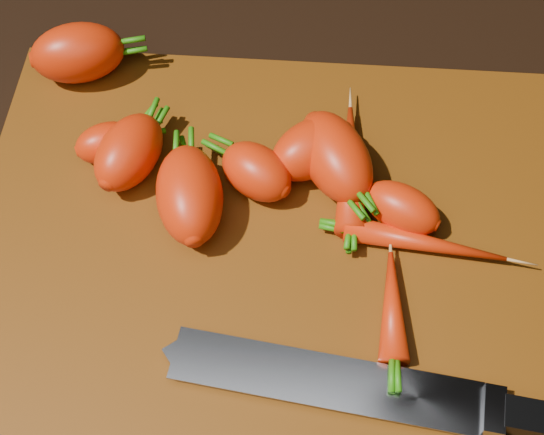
{
  "coord_description": "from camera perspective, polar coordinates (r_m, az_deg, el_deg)",
  "views": [
    {
      "loc": [
        0.02,
        -0.31,
        0.55
      ],
      "look_at": [
        0.0,
        0.01,
        0.03
      ],
      "focal_mm": 50.0,
      "sensor_mm": 36.0,
      "label": 1
    }
  ],
  "objects": [
    {
      "name": "carrot_4",
      "position": [
        0.64,
        3.08,
        5.22
      ],
      "size": [
        0.09,
        0.09,
        0.05
      ],
      "primitive_type": "ellipsoid",
      "rotation": [
        0.0,
        0.0,
        3.81
      ],
      "color": "red",
      "rests_on": "cutting_board"
    },
    {
      "name": "carrot_0",
      "position": [
        0.73,
        -14.41,
        11.91
      ],
      "size": [
        0.1,
        0.08,
        0.05
      ],
      "primitive_type": "ellipsoid",
      "rotation": [
        0.0,
        0.0,
        0.28
      ],
      "color": "red",
      "rests_on": "cutting_board"
    },
    {
      "name": "knife",
      "position": [
        0.56,
        6.34,
        -12.52
      ],
      "size": [
        0.37,
        0.08,
        0.02
      ],
      "rotation": [
        0.0,
        0.0,
        -0.12
      ],
      "color": "gray",
      "rests_on": "cutting_board"
    },
    {
      "name": "carrot_7",
      "position": [
        0.65,
        5.93,
        3.84
      ],
      "size": [
        0.03,
        0.13,
        0.03
      ],
      "primitive_type": "ellipsoid",
      "rotation": [
        0.0,
        0.0,
        1.59
      ],
      "color": "red",
      "rests_on": "cutting_board"
    },
    {
      "name": "cutting_board",
      "position": [
        0.63,
        -0.06,
        -1.94
      ],
      "size": [
        0.5,
        0.4,
        0.01
      ],
      "primitive_type": "cube",
      "color": "#5C2E08",
      "rests_on": "ground"
    },
    {
      "name": "carrot_3",
      "position": [
        0.62,
        -6.24,
        1.72
      ],
      "size": [
        0.07,
        0.1,
        0.05
      ],
      "primitive_type": "ellipsoid",
      "rotation": [
        0.0,
        0.0,
        1.78
      ],
      "color": "red",
      "rests_on": "cutting_board"
    },
    {
      "name": "carrot_10",
      "position": [
        0.65,
        -10.72,
        4.86
      ],
      "size": [
        0.07,
        0.09,
        0.05
      ],
      "primitive_type": "ellipsoid",
      "rotation": [
        0.0,
        0.0,
        1.22
      ],
      "color": "red",
      "rests_on": "cutting_board"
    },
    {
      "name": "carrot_1",
      "position": [
        0.63,
        -1.18,
        3.47
      ],
      "size": [
        0.08,
        0.07,
        0.04
      ],
      "primitive_type": "ellipsoid",
      "rotation": [
        0.0,
        0.0,
        2.52
      ],
      "color": "red",
      "rests_on": "cutting_board"
    },
    {
      "name": "carrot_6",
      "position": [
        0.62,
        9.75,
        0.72
      ],
      "size": [
        0.08,
        0.06,
        0.04
      ],
      "primitive_type": "ellipsoid",
      "rotation": [
        0.0,
        0.0,
        2.66
      ],
      "color": "red",
      "rests_on": "cutting_board"
    },
    {
      "name": "carrot_9",
      "position": [
        0.59,
        9.04,
        -6.51
      ],
      "size": [
        0.02,
        0.09,
        0.02
      ],
      "primitive_type": "ellipsoid",
      "rotation": [
        0.0,
        0.0,
        1.58
      ],
      "color": "red",
      "rests_on": "cutting_board"
    },
    {
      "name": "carrot_2",
      "position": [
        0.64,
        4.76,
        4.58
      ],
      "size": [
        0.09,
        0.11,
        0.05
      ],
      "primitive_type": "ellipsoid",
      "rotation": [
        0.0,
        0.0,
        -1.1
      ],
      "color": "red",
      "rests_on": "cutting_board"
    },
    {
      "name": "carrot_5",
      "position": [
        0.67,
        -12.34,
        5.51
      ],
      "size": [
        0.06,
        0.05,
        0.04
      ],
      "primitive_type": "ellipsoid",
      "rotation": [
        0.0,
        0.0,
        0.43
      ],
      "color": "red",
      "rests_on": "cutting_board"
    },
    {
      "name": "ground",
      "position": [
        0.64,
        -0.06,
        -2.44
      ],
      "size": [
        2.0,
        2.0,
        0.01
      ],
      "primitive_type": "cube",
      "color": "black"
    },
    {
      "name": "carrot_8",
      "position": [
        0.62,
        11.42,
        -1.9
      ],
      "size": [
        0.13,
        0.04,
        0.02
      ],
      "primitive_type": "ellipsoid",
      "rotation": [
        0.0,
        0.0,
        -0.16
      ],
      "color": "red",
      "rests_on": "cutting_board"
    }
  ]
}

